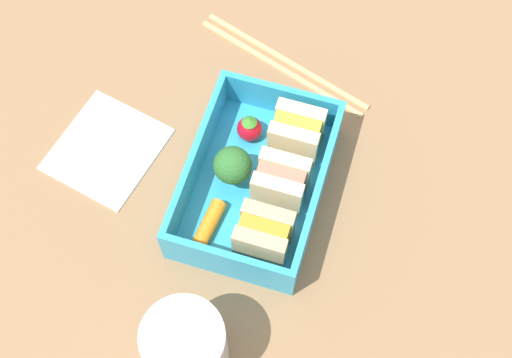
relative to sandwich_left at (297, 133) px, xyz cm
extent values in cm
cube|color=#8E6946|center=(5.35, -2.36, -4.51)|extent=(120.00, 120.00, 2.00)
cube|color=#2CA0CD|center=(5.35, -2.36, -2.91)|extent=(17.85, 12.29, 1.20)
cube|color=#2CA0CD|center=(5.35, 3.48, -0.24)|extent=(17.85, 0.60, 4.14)
cube|color=#2CA0CD|center=(5.35, -8.20, -0.24)|extent=(17.85, 0.60, 4.14)
cube|color=#2CA0CD|center=(-3.28, -2.36, -0.24)|extent=(0.60, 11.09, 4.14)
cube|color=#2CA0CD|center=(13.98, -2.36, -0.24)|extent=(0.60, 11.09, 4.14)
cube|color=beige|center=(-1.31, 0.00, 0.00)|extent=(1.31, 4.72, 4.62)
cube|color=yellow|center=(0.00, 0.00, 0.00)|extent=(1.31, 4.34, 4.25)
cube|color=beige|center=(1.31, 0.00, 0.00)|extent=(1.31, 4.72, 4.62)
cube|color=beige|center=(4.04, 0.00, 0.00)|extent=(1.31, 4.72, 4.62)
cube|color=#D87259|center=(5.35, 0.00, 0.00)|extent=(1.31, 4.34, 4.25)
cube|color=beige|center=(6.66, 0.00, 0.00)|extent=(1.31, 4.72, 4.62)
cube|color=tan|center=(9.40, 0.00, 0.00)|extent=(1.31, 4.72, 4.62)
cube|color=orange|center=(10.70, 0.00, 0.00)|extent=(1.31, 4.34, 4.25)
cube|color=tan|center=(12.01, 0.00, 0.00)|extent=(1.31, 4.72, 4.62)
sphere|color=red|center=(0.30, -4.56, -1.08)|extent=(2.46, 2.46, 2.46)
cone|color=#3F8D2E|center=(0.30, -4.56, 0.45)|extent=(1.48, 1.48, 0.60)
cylinder|color=#91C267|center=(5.56, -4.59, -1.42)|extent=(1.09, 1.09, 1.79)
sphere|color=#2E6B2D|center=(5.56, -4.59, 0.73)|extent=(3.57, 3.57, 3.57)
cylinder|color=orange|center=(10.55, -5.24, -1.59)|extent=(4.71, 1.94, 1.44)
cylinder|color=tan|center=(-9.95, -3.63, -3.16)|extent=(7.03, 19.23, 0.70)
cylinder|color=tan|center=(-8.87, -3.99, -3.16)|extent=(7.03, 19.23, 0.70)
cylinder|color=white|center=(22.09, -3.20, 0.45)|extent=(6.76, 6.76, 7.93)
cube|color=white|center=(5.77, -17.75, -3.31)|extent=(12.02, 11.43, 0.40)
camera|label=1|loc=(32.27, 5.87, 58.77)|focal=50.00mm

